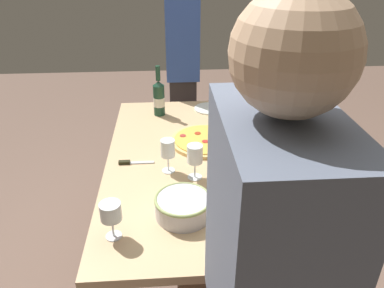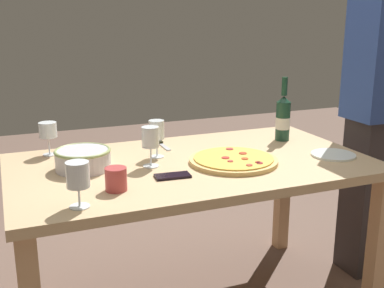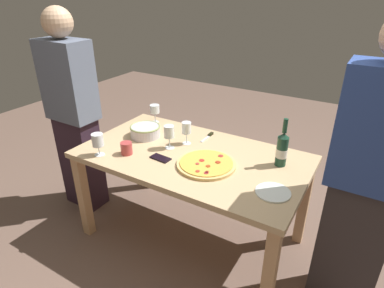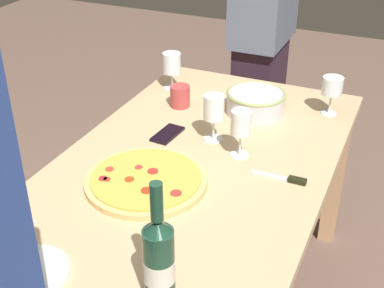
% 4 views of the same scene
% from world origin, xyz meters
% --- Properties ---
extents(ground_plane, '(8.00, 8.00, 0.00)m').
position_xyz_m(ground_plane, '(0.00, 0.00, 0.00)').
color(ground_plane, brown).
extents(dining_table, '(1.60, 0.90, 0.75)m').
position_xyz_m(dining_table, '(0.00, 0.00, 0.66)').
color(dining_table, tan).
rests_on(dining_table, ground).
extents(pizza, '(0.39, 0.39, 0.03)m').
position_xyz_m(pizza, '(0.16, -0.09, 0.76)').
color(pizza, '#E3B86E').
rests_on(pizza, dining_table).
extents(serving_bowl, '(0.24, 0.24, 0.09)m').
position_xyz_m(serving_bowl, '(-0.47, 0.07, 0.80)').
color(serving_bowl, silver).
rests_on(serving_bowl, dining_table).
extents(wine_bottle, '(0.07, 0.07, 0.33)m').
position_xyz_m(wine_bottle, '(0.58, 0.18, 0.87)').
color(wine_bottle, '#1A402D').
rests_on(wine_bottle, dining_table).
extents(wine_glass_near_pizza, '(0.08, 0.08, 0.18)m').
position_xyz_m(wine_glass_near_pizza, '(-0.19, -0.00, 0.88)').
color(wine_glass_near_pizza, white).
rests_on(wine_glass_near_pizza, dining_table).
extents(wine_glass_by_bottle, '(0.08, 0.08, 0.16)m').
position_xyz_m(wine_glass_by_bottle, '(-0.56, -0.34, 0.86)').
color(wine_glass_by_bottle, white).
rests_on(wine_glass_by_bottle, dining_table).
extents(wine_glass_far_left, '(0.07, 0.07, 0.17)m').
position_xyz_m(wine_glass_far_left, '(-0.12, 0.13, 0.87)').
color(wine_glass_far_left, white).
rests_on(wine_glass_far_left, dining_table).
extents(wine_glass_far_right, '(0.08, 0.08, 0.16)m').
position_xyz_m(wine_glass_far_right, '(-0.58, 0.35, 0.86)').
color(wine_glass_far_right, white).
rests_on(wine_glass_far_right, dining_table).
extents(cup_amber, '(0.08, 0.08, 0.09)m').
position_xyz_m(cup_amber, '(-0.40, -0.23, 0.79)').
color(cup_amber, '#B4403E').
rests_on(cup_amber, dining_table).
extents(side_plate, '(0.21, 0.21, 0.01)m').
position_xyz_m(side_plate, '(0.65, -0.16, 0.76)').
color(side_plate, white).
rests_on(side_plate, dining_table).
extents(cell_phone, '(0.15, 0.08, 0.01)m').
position_xyz_m(cell_phone, '(-0.15, -0.17, 0.76)').
color(cell_phone, black).
rests_on(cell_phone, dining_table).
extents(pizza_knife, '(0.02, 0.18, 0.02)m').
position_xyz_m(pizza_knife, '(-0.04, 0.32, 0.76)').
color(pizza_knife, silver).
rests_on(pizza_knife, dining_table).
extents(person_guest_left, '(0.42, 0.24, 1.75)m').
position_xyz_m(person_guest_left, '(1.10, -0.00, 0.90)').
color(person_guest_left, '#352E30').
rests_on(person_guest_left, ground).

